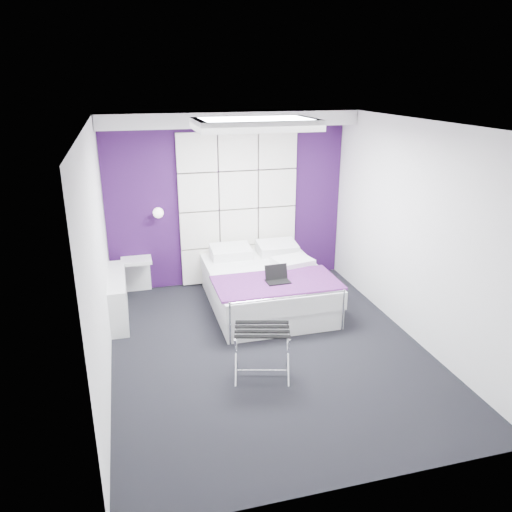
{
  "coord_description": "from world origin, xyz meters",
  "views": [
    {
      "loc": [
        -1.48,
        -4.98,
        3.04
      ],
      "look_at": [
        -0.06,
        0.35,
        1.05
      ],
      "focal_mm": 35.0,
      "sensor_mm": 36.0,
      "label": 1
    }
  ],
  "objects_px": {
    "radiator": "(118,297)",
    "bed": "(266,286)",
    "laptop": "(277,277)",
    "luggage_rack": "(262,352)",
    "wall_lamp": "(158,212)",
    "nightstand": "(136,261)"
  },
  "relations": [
    {
      "from": "nightstand",
      "to": "laptop",
      "type": "xyz_separation_m",
      "value": [
        1.73,
        -1.31,
        0.07
      ]
    },
    {
      "from": "radiator",
      "to": "bed",
      "type": "height_order",
      "value": "bed"
    },
    {
      "from": "wall_lamp",
      "to": "luggage_rack",
      "type": "bearing_deg",
      "value": -72.21
    },
    {
      "from": "bed",
      "to": "laptop",
      "type": "bearing_deg",
      "value": -88.3
    },
    {
      "from": "bed",
      "to": "nightstand",
      "type": "relative_size",
      "value": 4.47
    },
    {
      "from": "radiator",
      "to": "luggage_rack",
      "type": "distance_m",
      "value": 2.34
    },
    {
      "from": "radiator",
      "to": "luggage_rack",
      "type": "relative_size",
      "value": 2.09
    },
    {
      "from": "laptop",
      "to": "radiator",
      "type": "bearing_deg",
      "value": 161.87
    },
    {
      "from": "wall_lamp",
      "to": "bed",
      "type": "height_order",
      "value": "wall_lamp"
    },
    {
      "from": "luggage_rack",
      "to": "laptop",
      "type": "relative_size",
      "value": 1.91
    },
    {
      "from": "radiator",
      "to": "wall_lamp",
      "type": "bearing_deg",
      "value": 49.9
    },
    {
      "from": "bed",
      "to": "nightstand",
      "type": "xyz_separation_m",
      "value": [
        -1.72,
        0.85,
        0.24
      ]
    },
    {
      "from": "radiator",
      "to": "bed",
      "type": "distance_m",
      "value": 2.0
    },
    {
      "from": "radiator",
      "to": "laptop",
      "type": "height_order",
      "value": "laptop"
    },
    {
      "from": "radiator",
      "to": "luggage_rack",
      "type": "bearing_deg",
      "value": -51.1
    },
    {
      "from": "wall_lamp",
      "to": "bed",
      "type": "bearing_deg",
      "value": -33.24
    },
    {
      "from": "luggage_rack",
      "to": "laptop",
      "type": "distance_m",
      "value": 1.38
    },
    {
      "from": "wall_lamp",
      "to": "radiator",
      "type": "height_order",
      "value": "wall_lamp"
    },
    {
      "from": "wall_lamp",
      "to": "bed",
      "type": "distance_m",
      "value": 1.87
    },
    {
      "from": "nightstand",
      "to": "luggage_rack",
      "type": "height_order",
      "value": "luggage_rack"
    },
    {
      "from": "wall_lamp",
      "to": "radiator",
      "type": "relative_size",
      "value": 0.12
    },
    {
      "from": "laptop",
      "to": "luggage_rack",
      "type": "bearing_deg",
      "value": -115.71
    }
  ]
}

